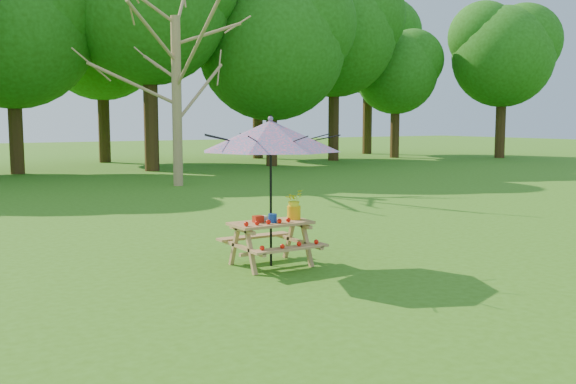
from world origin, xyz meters
TOP-DOWN VIEW (x-y plane):
  - ground at (0.00, 0.00)m, footprint 120.00×120.00m
  - picnic_table at (-0.25, 3.10)m, footprint 1.20×1.32m
  - patio_umbrella at (-0.25, 3.11)m, footprint 2.16×2.16m
  - produce_bins at (-0.33, 3.13)m, footprint 0.31×0.38m
  - tomatoes_row at (-0.40, 2.93)m, footprint 0.77×0.13m
  - flower_bucket at (0.18, 3.14)m, footprint 0.35×0.33m

SIDE VIEW (x-z plane):
  - ground at x=0.00m, z-range 0.00..0.00m
  - picnic_table at x=-0.25m, z-range -0.01..0.66m
  - tomatoes_row at x=-0.40m, z-range 0.67..0.74m
  - produce_bins at x=-0.33m, z-range 0.66..0.79m
  - flower_bucket at x=0.18m, z-range 0.68..1.14m
  - patio_umbrella at x=-0.25m, z-range 0.82..3.07m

